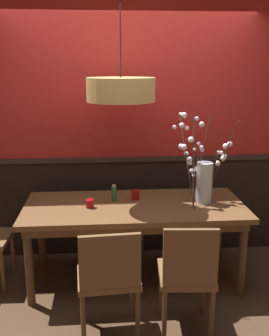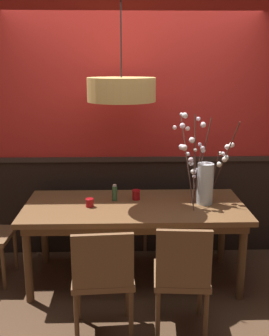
# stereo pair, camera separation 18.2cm
# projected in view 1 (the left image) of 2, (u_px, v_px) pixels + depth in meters

# --- Properties ---
(ground_plane) EXTENTS (24.00, 24.00, 0.00)m
(ground_plane) POSITION_uv_depth(u_px,v_px,m) (134.00, 278.00, 3.90)
(ground_plane) COLOR #4C3321
(back_wall) EXTENTS (4.55, 0.14, 2.61)m
(back_wall) POSITION_uv_depth(u_px,v_px,m) (130.00, 134.00, 4.21)
(back_wall) COLOR black
(back_wall) RESTS_ON ground
(dining_table) EXTENTS (2.01, 0.90, 0.75)m
(dining_table) POSITION_uv_depth(u_px,v_px,m) (134.00, 213.00, 3.74)
(dining_table) COLOR brown
(dining_table) RESTS_ON ground
(chair_far_side_left) EXTENTS (0.44, 0.41, 0.91)m
(chair_far_side_left) POSITION_uv_depth(u_px,v_px,m) (98.00, 199.00, 4.60)
(chair_far_side_left) COLOR brown
(chair_far_side_left) RESTS_ON ground
(chair_near_side_right) EXTENTS (0.44, 0.47, 0.91)m
(chair_near_side_right) POSITION_uv_depth(u_px,v_px,m) (187.00, 273.00, 2.98)
(chair_near_side_right) COLOR brown
(chair_near_side_right) RESTS_ON ground
(chair_far_side_right) EXTENTS (0.44, 0.40, 0.90)m
(chair_far_side_right) POSITION_uv_depth(u_px,v_px,m) (155.00, 199.00, 4.60)
(chair_far_side_right) COLOR brown
(chair_far_side_right) RESTS_ON ground
(chair_near_side_left) EXTENTS (0.48, 0.43, 0.88)m
(chair_near_side_left) POSITION_uv_depth(u_px,v_px,m) (109.00, 276.00, 2.94)
(chair_near_side_left) COLOR brown
(chair_near_side_left) RESTS_ON ground
(vase_with_blossoms) EXTENTS (0.58, 0.45, 0.84)m
(vase_with_blossoms) POSITION_uv_depth(u_px,v_px,m) (203.00, 176.00, 3.73)
(vase_with_blossoms) COLOR silver
(vase_with_blossoms) RESTS_ON dining_table
(candle_holder_nearer_center) EXTENTS (0.08, 0.08, 0.10)m
(candle_holder_nearer_center) POSITION_uv_depth(u_px,v_px,m) (135.00, 195.00, 3.84)
(candle_holder_nearer_center) COLOR #9E0F14
(candle_holder_nearer_center) RESTS_ON dining_table
(candle_holder_nearer_edge) EXTENTS (0.08, 0.08, 0.08)m
(candle_holder_nearer_edge) POSITION_uv_depth(u_px,v_px,m) (90.00, 203.00, 3.63)
(candle_holder_nearer_edge) COLOR #9E0F14
(candle_holder_nearer_edge) RESTS_ON dining_table
(condiment_bottle) EXTENTS (0.05, 0.05, 0.16)m
(condiment_bottle) POSITION_uv_depth(u_px,v_px,m) (114.00, 193.00, 3.80)
(condiment_bottle) COLOR #2D5633
(condiment_bottle) RESTS_ON dining_table
(pendant_lamp) EXTENTS (0.60, 0.60, 0.93)m
(pendant_lamp) POSITION_uv_depth(u_px,v_px,m) (121.00, 90.00, 3.53)
(pendant_lamp) COLOR tan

